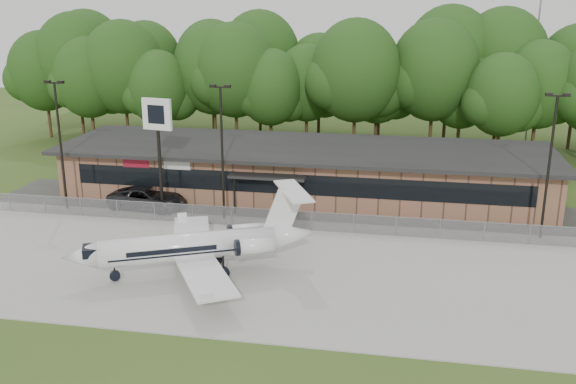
% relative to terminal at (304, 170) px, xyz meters
% --- Properties ---
extents(ground, '(160.00, 160.00, 0.00)m').
position_rel_terminal_xyz_m(ground, '(0.00, -23.94, -2.18)').
color(ground, '#364F1C').
rests_on(ground, ground).
extents(apron, '(64.00, 18.00, 0.08)m').
position_rel_terminal_xyz_m(apron, '(0.00, -15.94, -2.14)').
color(apron, '#9E9B93').
rests_on(apron, ground).
extents(parking_lot, '(50.00, 9.00, 0.06)m').
position_rel_terminal_xyz_m(parking_lot, '(0.00, -4.44, -2.15)').
color(parking_lot, '#383835').
rests_on(parking_lot, ground).
extents(terminal, '(41.00, 11.65, 4.30)m').
position_rel_terminal_xyz_m(terminal, '(0.00, 0.00, 0.00)').
color(terminal, '#8E5C47').
rests_on(terminal, ground).
extents(fence, '(46.00, 0.04, 1.52)m').
position_rel_terminal_xyz_m(fence, '(0.00, -8.94, -1.40)').
color(fence, gray).
rests_on(fence, ground).
extents(treeline, '(72.00, 12.00, 15.00)m').
position_rel_terminal_xyz_m(treeline, '(0.00, 18.06, 5.32)').
color(treeline, '#193D13').
rests_on(treeline, ground).
extents(radio_mast, '(0.20, 0.20, 25.00)m').
position_rel_terminal_xyz_m(radio_mast, '(22.00, 24.06, 10.32)').
color(radio_mast, gray).
rests_on(radio_mast, ground).
extents(light_pole_left, '(1.55, 0.30, 10.23)m').
position_rel_terminal_xyz_m(light_pole_left, '(-18.00, -7.44, 3.80)').
color(light_pole_left, black).
rests_on(light_pole_left, ground).
extents(light_pole_mid, '(1.55, 0.30, 10.23)m').
position_rel_terminal_xyz_m(light_pole_mid, '(-5.00, -7.44, 3.80)').
color(light_pole_mid, black).
rests_on(light_pole_mid, ground).
extents(light_pole_right, '(1.55, 0.30, 10.23)m').
position_rel_terminal_xyz_m(light_pole_right, '(18.00, -7.44, 3.80)').
color(light_pole_right, black).
rests_on(light_pole_right, ground).
extents(business_jet, '(14.59, 13.00, 5.06)m').
position_rel_terminal_xyz_m(business_jet, '(-3.72, -17.54, -0.37)').
color(business_jet, white).
rests_on(business_jet, ground).
extents(suv, '(6.46, 3.41, 1.73)m').
position_rel_terminal_xyz_m(suv, '(-11.68, -6.18, -1.31)').
color(suv, '#2C2C2E').
rests_on(suv, ground).
extents(pole_sign, '(2.38, 0.65, 9.05)m').
position_rel_terminal_xyz_m(pole_sign, '(-10.06, -7.14, 4.75)').
color(pole_sign, black).
rests_on(pole_sign, ground).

